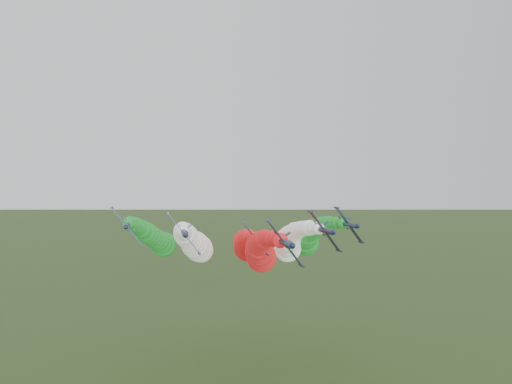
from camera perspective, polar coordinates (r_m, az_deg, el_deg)
jet_lead at (r=112.39m, az=0.52°, el=-6.75°), size 13.55×59.54×16.66m
jet_inner_left at (r=120.28m, az=-7.14°, el=-5.82°), size 13.03×59.03×16.14m
jet_inner_right at (r=121.53m, az=3.86°, el=-5.68°), size 13.42×59.41×16.53m
jet_outer_left at (r=129.35m, az=-11.64°, el=-5.11°), size 13.31×59.30×16.42m
jet_outer_right at (r=133.48m, az=6.20°, el=-5.06°), size 13.44×59.43×16.55m
jet_trail at (r=140.38m, az=-1.34°, el=-6.13°), size 12.86×58.85×15.97m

